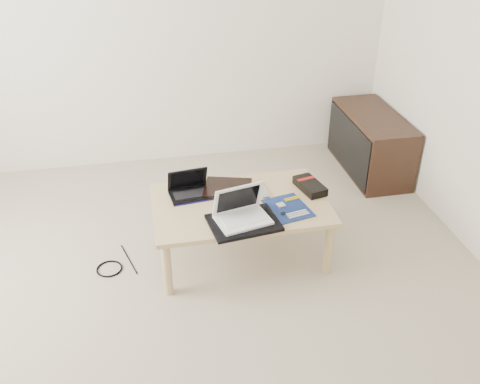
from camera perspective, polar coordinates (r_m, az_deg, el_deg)
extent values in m
plane|color=#C2B19D|center=(3.17, -6.81, -13.11)|extent=(4.00, 4.00, 0.00)
cube|color=white|center=(4.42, -10.61, 18.90)|extent=(4.00, 0.10, 2.60)
cube|color=tan|center=(3.38, 0.02, -1.35)|extent=(1.10, 0.70, 0.03)
cylinder|color=tan|center=(3.21, -7.78, -8.14)|extent=(0.06, 0.06, 0.37)
cylinder|color=tan|center=(3.38, 9.43, -5.98)|extent=(0.06, 0.06, 0.37)
cylinder|color=tan|center=(3.69, -8.54, -2.33)|extent=(0.06, 0.06, 0.37)
cylinder|color=tan|center=(3.84, 6.46, -0.71)|extent=(0.06, 0.06, 0.37)
cube|color=#362316|center=(4.60, 13.79, 5.13)|extent=(0.40, 0.90, 0.50)
cube|color=black|center=(4.53, 11.47, 4.96)|extent=(0.02, 0.86, 0.44)
cube|color=black|center=(3.49, -1.31, 0.37)|extent=(0.36, 0.32, 0.03)
cube|color=black|center=(3.45, -5.35, -0.32)|extent=(0.28, 0.21, 0.02)
cube|color=black|center=(3.44, -5.34, -0.21)|extent=(0.22, 0.12, 0.00)
cube|color=black|center=(3.39, -5.08, -0.75)|extent=(0.06, 0.03, 0.00)
cube|color=black|center=(3.45, -5.64, 1.41)|extent=(0.26, 0.10, 0.16)
cube|color=black|center=(3.45, -5.62, 1.34)|extent=(0.22, 0.08, 0.13)
cube|color=#0F0E4F|center=(3.38, -4.99, -1.12)|extent=(0.26, 0.04, 0.01)
cube|color=black|center=(3.41, -0.77, -0.65)|extent=(0.26, 0.20, 0.01)
cube|color=white|center=(3.40, -0.78, -0.56)|extent=(0.20, 0.16, 0.00)
cube|color=silver|center=(3.49, 2.33, 0.24)|extent=(0.06, 0.21, 0.02)
cube|color=#A2A1A7|center=(3.49, 2.33, 0.37)|extent=(0.05, 0.17, 0.00)
cube|color=black|center=(3.17, 0.40, -3.30)|extent=(0.44, 0.34, 0.02)
cube|color=white|center=(3.16, 0.33, -3.00)|extent=(0.35, 0.28, 0.01)
cube|color=white|center=(3.15, 0.37, -2.90)|extent=(0.27, 0.17, 0.00)
cube|color=white|center=(3.09, 0.96, -3.63)|extent=(0.07, 0.04, 0.00)
cube|color=white|center=(3.16, -0.23, -0.69)|extent=(0.31, 0.14, 0.20)
cube|color=black|center=(3.16, -0.19, -0.76)|extent=(0.26, 0.11, 0.16)
cube|color=#0C1D4E|center=(3.33, 5.13, -1.72)|extent=(0.29, 0.34, 0.01)
cube|color=silver|center=(3.34, 4.38, -1.40)|extent=(0.06, 0.06, 0.01)
cube|color=gold|center=(3.42, 5.47, -0.64)|extent=(0.10, 0.03, 0.01)
cube|color=gold|center=(3.40, 5.61, -0.78)|extent=(0.10, 0.03, 0.01)
cube|color=silver|center=(3.28, 6.00, -2.16)|extent=(0.14, 0.04, 0.01)
cube|color=silver|center=(3.27, 6.16, -2.33)|extent=(0.14, 0.04, 0.01)
cube|color=silver|center=(3.25, 6.33, -2.50)|extent=(0.14, 0.04, 0.01)
cube|color=black|center=(3.26, 4.62, -2.29)|extent=(0.03, 0.03, 0.01)
cube|color=black|center=(3.53, 7.47, 0.65)|extent=(0.18, 0.27, 0.05)
cube|color=#9B140E|center=(3.55, 7.05, 1.42)|extent=(0.13, 0.06, 0.00)
torus|color=black|center=(3.31, -1.44, -1.65)|extent=(0.14, 0.14, 0.01)
torus|color=black|center=(3.56, -13.76, -7.95)|extent=(0.19, 0.19, 0.01)
cylinder|color=black|center=(3.62, -11.76, -7.03)|extent=(0.10, 0.33, 0.01)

